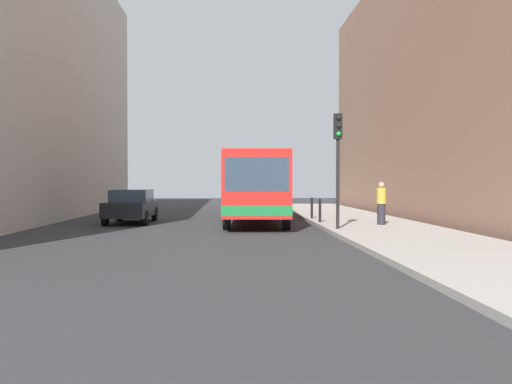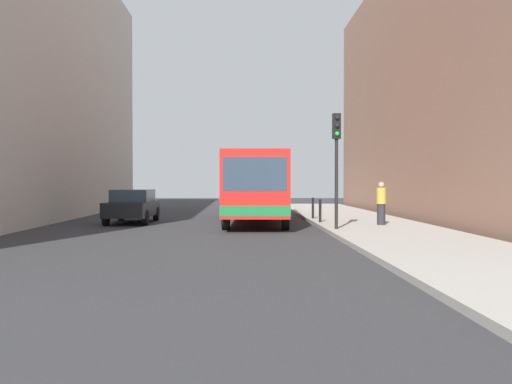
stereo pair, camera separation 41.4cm
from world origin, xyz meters
The scene contains 10 objects.
ground_plane centered at (0.00, 0.00, 0.00)m, with size 80.00×80.00×0.00m, color #2D2D30.
sidewalk centered at (5.40, 0.00, 0.07)m, with size 4.40×40.00×0.15m, color #9E9991.
building_right centered at (11.50, 4.00, 6.71)m, with size 7.00×32.00×13.42m, color #936B56.
bus centered at (0.87, 2.57, 1.73)m, with size 2.95×11.11×3.00m.
car_beside_bus centered at (-4.67, 2.45, 0.78)m, with size 1.87×4.40×1.48m.
car_behind_bus centered at (1.28, 13.63, 0.78)m, with size 2.13×4.52×1.48m.
traffic_light centered at (3.55, -2.85, 3.01)m, with size 0.28×0.33×4.10m.
bollard_near centered at (3.45, 0.52, 0.62)m, with size 0.11×0.11×0.95m, color black.
bollard_mid centered at (3.45, 2.87, 0.62)m, with size 0.11×0.11×0.95m, color black.
pedestrian_near_signal centered at (5.62, -1.02, 0.98)m, with size 0.38×0.38×1.67m.
Camera 2 is at (0.14, -22.78, 1.83)m, focal length 39.57 mm.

